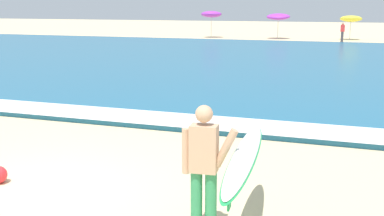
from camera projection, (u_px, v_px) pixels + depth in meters
name	position (u px, v px, depth m)	size (l,w,h in m)	color
ground_plane	(34.00, 195.00, 7.32)	(160.00, 160.00, 0.00)	beige
sea	(256.00, 61.00, 24.16)	(120.00, 28.00, 0.14)	#1E6084
surf_foam	(155.00, 118.00, 11.74)	(120.00, 1.35, 0.01)	white
surfer_with_board	(225.00, 161.00, 5.75)	(1.07, 3.01, 1.73)	#338E56
beach_umbrella_0	(211.00, 14.00, 42.16)	(1.86, 1.87, 2.42)	beige
beach_umbrella_1	(278.00, 17.00, 40.64)	(2.03, 2.07, 2.28)	beige
beach_umbrella_2	(351.00, 19.00, 39.44)	(1.80, 1.83, 2.12)	beige
beachgoer_near_row_left	(342.00, 32.00, 37.25)	(0.32, 0.20, 1.58)	#383842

